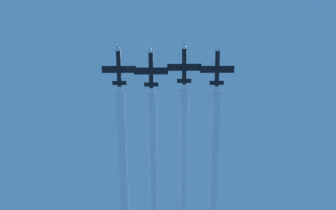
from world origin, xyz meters
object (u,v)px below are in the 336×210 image
(jet_inner_left, at_px, (184,64))
(jet_inner_right, at_px, (119,66))
(jet_far_left, at_px, (217,66))
(jet_center, at_px, (151,68))

(jet_inner_left, bearing_deg, jet_inner_right, -1.02)
(jet_far_left, height_order, jet_center, jet_center)
(jet_far_left, height_order, jet_inner_right, jet_far_left)
(jet_inner_left, bearing_deg, jet_center, -5.85)
(jet_far_left, relative_size, jet_inner_right, 1.00)
(jet_inner_left, xyz_separation_m, jet_center, (7.64, -0.78, -0.31))
(jet_center, relative_size, jet_inner_right, 1.00)
(jet_inner_left, distance_m, jet_inner_right, 15.00)
(jet_far_left, distance_m, jet_center, 15.18)
(jet_far_left, xyz_separation_m, jet_inner_right, (22.53, 0.09, -0.03))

